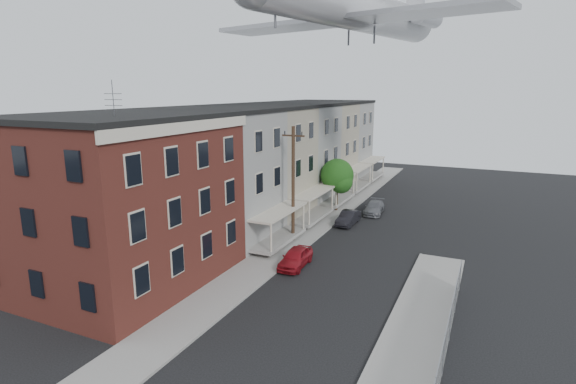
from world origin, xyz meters
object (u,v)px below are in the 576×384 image
at_px(utility_pole, 293,183).
at_px(car_mid, 348,218).
at_px(street_tree, 338,177).
at_px(car_far, 374,208).
at_px(car_near, 296,257).
at_px(airplane, 360,10).

height_order(utility_pole, car_mid, utility_pole).
xyz_separation_m(street_tree, car_far, (3.47, 0.76, -2.87)).
height_order(car_mid, car_far, car_mid).
xyz_separation_m(street_tree, car_mid, (2.26, -3.74, -2.85)).
xyz_separation_m(utility_pole, car_near, (2.26, -4.65, -4.04)).
xyz_separation_m(utility_pole, car_far, (3.80, 10.68, -4.09)).
height_order(car_near, car_far, car_near).
relative_size(utility_pole, car_far, 2.23).
relative_size(car_far, airplane, 0.14).
xyz_separation_m(car_near, car_mid, (0.32, 10.83, -0.03)).
relative_size(street_tree, airplane, 0.18).
distance_m(utility_pole, car_far, 12.05).
bearing_deg(car_far, street_tree, -172.66).
bearing_deg(street_tree, utility_pole, -91.89).
relative_size(street_tree, car_far, 1.29).
bearing_deg(airplane, car_near, -91.87).
xyz_separation_m(car_far, airplane, (-1.15, -3.28, 17.46)).
bearing_deg(car_mid, car_near, -90.36).
relative_size(street_tree, car_mid, 1.42).
bearing_deg(utility_pole, street_tree, 88.11).
height_order(utility_pole, airplane, airplane).
distance_m(car_far, airplane, 17.81).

